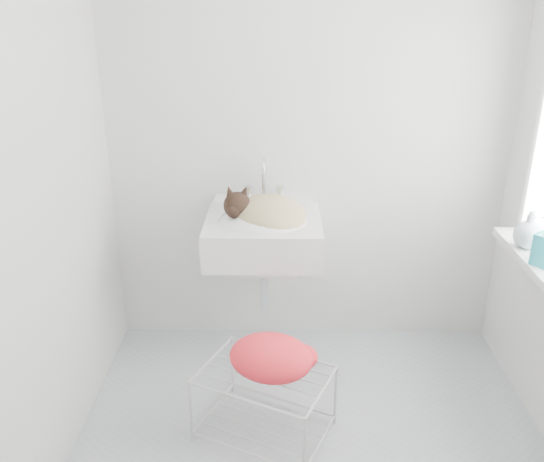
{
  "coord_description": "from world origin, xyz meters",
  "views": [
    {
      "loc": [
        -0.15,
        -2.05,
        1.94
      ],
      "look_at": [
        -0.19,
        0.5,
        0.88
      ],
      "focal_mm": 37.79,
      "sensor_mm": 36.0,
      "label": 1
    }
  ],
  "objects_px": {
    "wire_rack": "(265,406)",
    "bottle_c": "(526,247)",
    "bottle_b": "(544,265)",
    "sink": "(263,219)",
    "cat": "(266,213)"
  },
  "relations": [
    {
      "from": "wire_rack",
      "to": "bottle_c",
      "type": "distance_m",
      "value": 1.43
    },
    {
      "from": "bottle_c",
      "to": "bottle_b",
      "type": "bearing_deg",
      "value": -90.0
    },
    {
      "from": "wire_rack",
      "to": "sink",
      "type": "bearing_deg",
      "value": 91.92
    },
    {
      "from": "wire_rack",
      "to": "cat",
      "type": "bearing_deg",
      "value": 90.71
    },
    {
      "from": "sink",
      "to": "wire_rack",
      "type": "distance_m",
      "value": 0.94
    },
    {
      "from": "cat",
      "to": "wire_rack",
      "type": "height_order",
      "value": "cat"
    },
    {
      "from": "sink",
      "to": "bottle_b",
      "type": "height_order",
      "value": "sink"
    },
    {
      "from": "wire_rack",
      "to": "bottle_b",
      "type": "height_order",
      "value": "bottle_b"
    },
    {
      "from": "cat",
      "to": "bottle_b",
      "type": "bearing_deg",
      "value": -7.9
    },
    {
      "from": "wire_rack",
      "to": "bottle_c",
      "type": "relative_size",
      "value": 3.2
    },
    {
      "from": "wire_rack",
      "to": "bottle_c",
      "type": "bearing_deg",
      "value": 13.3
    },
    {
      "from": "wire_rack",
      "to": "bottle_b",
      "type": "bearing_deg",
      "value": 4.37
    },
    {
      "from": "sink",
      "to": "cat",
      "type": "height_order",
      "value": "cat"
    },
    {
      "from": "sink",
      "to": "cat",
      "type": "relative_size",
      "value": 1.31
    },
    {
      "from": "cat",
      "to": "bottle_c",
      "type": "height_order",
      "value": "cat"
    }
  ]
}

